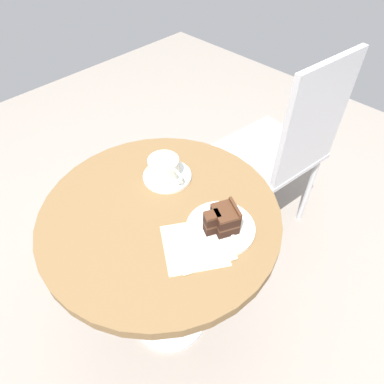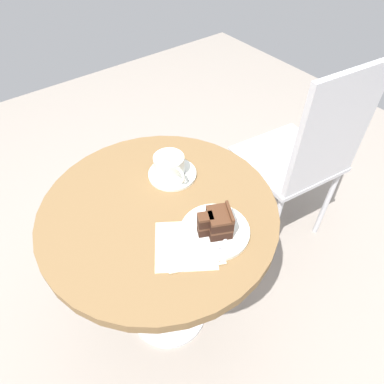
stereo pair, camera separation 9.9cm
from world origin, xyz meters
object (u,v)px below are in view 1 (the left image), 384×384
(cake_slice, at_px, (223,219))
(cafe_chair, at_px, (289,142))
(coffee_cup, at_px, (164,168))
(cake_plate, at_px, (221,228))
(fork, at_px, (232,240))
(teaspoon, at_px, (181,174))
(saucer, at_px, (167,176))
(napkin, at_px, (198,245))

(cake_slice, distance_m, cafe_chair, 0.68)
(coffee_cup, bearing_deg, cake_plate, -6.93)
(cake_plate, distance_m, cake_slice, 0.04)
(fork, bearing_deg, cafe_chair, 170.92)
(teaspoon, bearing_deg, saucer, -123.73)
(coffee_cup, bearing_deg, fork, -8.38)
(saucer, height_order, fork, fork)
(coffee_cup, xyz_separation_m, fork, (0.31, -0.05, -0.03))
(coffee_cup, distance_m, fork, 0.32)
(coffee_cup, bearing_deg, saucer, 67.44)
(napkin, xyz_separation_m, cafe_chair, (-0.15, 0.71, -0.14))
(fork, bearing_deg, coffee_cup, -125.38)
(teaspoon, relative_size, cake_slice, 1.10)
(coffee_cup, xyz_separation_m, teaspoon, (0.03, 0.04, -0.03))
(cake_plate, distance_m, cafe_chair, 0.67)
(napkin, bearing_deg, saucer, 154.17)
(saucer, relative_size, cake_slice, 1.52)
(cake_slice, xyz_separation_m, napkin, (-0.01, -0.08, -0.05))
(saucer, bearing_deg, cake_plate, -8.57)
(napkin, bearing_deg, cake_plate, 84.04)
(teaspoon, distance_m, cake_plate, 0.24)
(napkin, relative_size, cafe_chair, 0.24)
(teaspoon, height_order, cafe_chair, cafe_chair)
(saucer, bearing_deg, coffee_cup, -112.56)
(fork, xyz_separation_m, napkin, (-0.06, -0.07, -0.01))
(saucer, relative_size, cake_plate, 0.81)
(teaspoon, height_order, napkin, teaspoon)
(saucer, distance_m, napkin, 0.28)
(coffee_cup, xyz_separation_m, napkin, (0.25, -0.11, -0.04))
(cake_plate, xyz_separation_m, cake_slice, (0.01, 0.00, 0.04))
(cake_plate, height_order, napkin, cake_plate)
(cake_slice, xyz_separation_m, fork, (0.04, -0.01, -0.03))
(teaspoon, bearing_deg, cake_slice, -7.16)
(fork, relative_size, cafe_chair, 0.15)
(cake_plate, xyz_separation_m, fork, (0.05, -0.01, 0.01))
(coffee_cup, relative_size, teaspoon, 1.17)
(cake_plate, height_order, cake_slice, cake_slice)
(fork, bearing_deg, napkin, -67.90)
(coffee_cup, xyz_separation_m, cake_plate, (0.26, -0.03, -0.04))
(saucer, xyz_separation_m, teaspoon, (0.03, 0.03, 0.01))
(teaspoon, bearing_deg, cake_plate, -7.71)
(cafe_chair, bearing_deg, saucer, -2.30)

